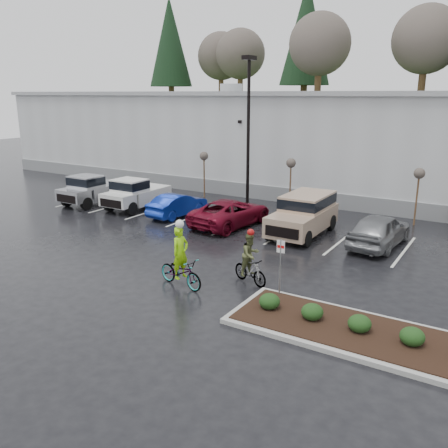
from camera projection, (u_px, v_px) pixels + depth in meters
The scene contains 22 objects.
ground at pixel (189, 279), 18.64m from camera, with size 120.00×120.00×0.00m, color black.
warehouse at pixel (358, 140), 35.73m from camera, with size 60.50×15.50×7.20m.
wooded_ridge at pixel (416, 130), 54.79m from camera, with size 80.00×25.00×6.00m, color #2E431C.
lamppost at pixel (248, 117), 29.00m from camera, with size 0.50×1.00×9.22m.
sapling_west at pixel (204, 158), 32.63m from camera, with size 0.60×0.60×3.20m.
sapling_mid at pixel (291, 166), 29.35m from camera, with size 0.60×0.60×3.20m.
sapling_east at pixel (419, 177), 25.56m from camera, with size 0.60×0.60×3.20m.
curb_island at pixel (359, 334), 14.27m from camera, with size 8.00×3.00×0.15m, color gray.
mulch_bed at pixel (359, 331), 14.24m from camera, with size 7.60×2.60×0.04m, color black.
shrub_a at pixel (269, 301), 15.69m from camera, with size 0.70×0.70×0.52m, color black.
shrub_b at pixel (312, 312), 14.94m from camera, with size 0.70×0.70×0.52m, color black.
shrub_c at pixel (360, 324), 14.18m from camera, with size 0.70×0.70×0.52m, color black.
shrub_d at pixel (412, 337), 13.42m from camera, with size 0.70×0.70×0.52m, color black.
fire_lane_sign at pixel (280, 261), 16.52m from camera, with size 0.30×0.05×2.20m.
pickup_silver at pixel (97, 188), 31.42m from camera, with size 2.10×5.20×1.96m, color #B5B6BD, non-canonical shape.
pickup_white at pixel (140, 192), 30.14m from camera, with size 2.10×5.20×1.96m, color silver, non-canonical shape.
car_blue at pixel (178, 205), 28.12m from camera, with size 1.43×4.10×1.35m, color navy.
car_red at pixel (231, 212), 26.07m from camera, with size 2.44×5.29×1.47m, color maroon.
suv_tan at pixel (303, 215), 24.28m from camera, with size 2.20×5.10×2.06m, color tan, non-canonical shape.
car_grey at pixel (379, 230), 22.50m from camera, with size 1.91×4.74×1.61m, color slate.
cyclist_hivis at pixel (181, 266), 17.78m from camera, with size 2.25×1.13×2.61m.
cyclist_olive at pixel (250, 264), 18.02m from camera, with size 1.75×1.03×2.18m.
Camera 1 is at (10.28, -14.09, 7.07)m, focal length 38.00 mm.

